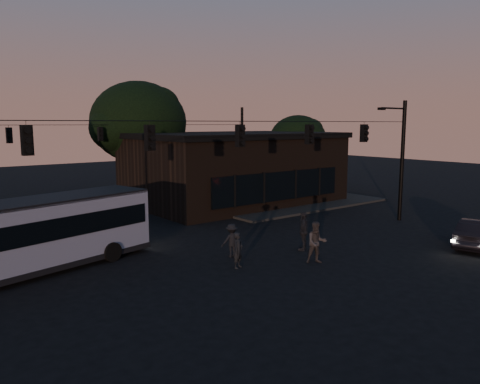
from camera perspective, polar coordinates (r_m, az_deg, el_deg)
ground at (r=19.15m, az=7.61°, el=-10.30°), size 120.00×120.00×0.00m
sidewalk_far_right at (r=37.04m, az=4.86°, el=-1.03°), size 14.00×10.00×0.15m
building at (r=36.24m, az=-0.69°, el=2.99°), size 15.40×10.41×5.40m
tree_behind at (r=38.53m, az=-12.27°, el=8.31°), size 7.60×7.60×9.43m
tree_right at (r=43.63m, az=7.07°, el=6.38°), size 5.20×5.20×6.86m
signal_rig_near at (r=21.17m, az=-0.00°, el=3.88°), size 26.24×0.30×7.50m
signal_rig_far at (r=35.11m, az=-16.58°, el=4.92°), size 26.24×0.30×7.50m
bus at (r=20.80m, az=-24.56°, el=-4.62°), size 11.05×4.89×3.03m
car at (r=26.12m, az=27.04°, el=-4.50°), size 4.48×2.46×1.40m
pedestrian_a at (r=19.98m, az=-0.23°, el=-7.11°), size 0.66×0.56×1.54m
pedestrian_b at (r=20.91m, az=9.31°, el=-6.08°), size 1.14×1.07×1.85m
pedestrian_c at (r=22.89m, az=7.76°, el=-4.73°), size 1.18×1.01×1.90m
pedestrian_d at (r=21.61m, az=-1.02°, el=-5.91°), size 1.10×0.78×1.55m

